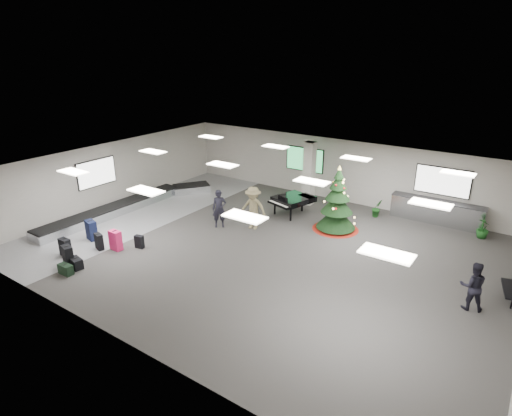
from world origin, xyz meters
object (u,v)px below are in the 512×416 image
Objects in this scene: grand_piano at (292,200)px; christmas_tree at (337,208)px; baggage_carousel at (131,205)px; potted_plant_right at (483,228)px; traveler_b at (253,208)px; service_counter at (436,211)px; pink_suitcase at (116,240)px; traveler_a at (219,209)px; potted_plant_left at (377,208)px; traveler_bench at (473,286)px.

christmas_tree is at bearing 6.67° from grand_piano.
potted_plant_right is (14.86, 6.11, 0.21)m from baggage_carousel.
christmas_tree is at bearing 23.28° from traveler_b.
baggage_carousel is at bearing -152.33° from service_counter.
pink_suitcase is at bearing -47.24° from baggage_carousel.
traveler_a is (-1.90, -3.10, 0.11)m from grand_piano.
grand_piano is at bearing -149.53° from potted_plant_left.
baggage_carousel is at bearing -18.27° from traveler_bench.
christmas_tree is 2.53m from grand_piano.
traveler_bench is 1.84× the size of potted_plant_right.
pink_suitcase is at bearing -128.16° from potted_plant_left.
traveler_b is (-6.49, -5.26, 0.41)m from service_counter.
pink_suitcase is 0.42× the size of traveler_b.
traveler_bench is at bearing -28.92° from christmas_tree.
traveler_bench is at bearing -7.38° from grand_piano.
potted_plant_left is (4.02, 4.44, -0.53)m from traveler_b.
baggage_carousel is at bearing -176.76° from traveler_b.
pink_suitcase is 4.58m from traveler_a.
grand_piano is (-2.48, 0.43, -0.25)m from christmas_tree.
potted_plant_right is (4.49, 0.19, -0.00)m from potted_plant_left.
traveler_bench is at bearing -85.09° from potted_plant_right.
traveler_a is 10.37m from traveler_bench.
traveler_b is (3.26, 4.82, 0.56)m from pink_suitcase.
grand_piano is 1.25× the size of traveler_a.
baggage_carousel is 16.07m from potted_plant_right.
traveler_bench is (9.02, -1.31, -0.18)m from traveler_b.
traveler_b is at bearing -146.89° from christmas_tree.
pink_suitcase is at bearing -133.90° from traveler_b.
traveler_b is (1.33, 0.69, 0.11)m from traveler_a.
traveler_a is at bearing 67.38° from pink_suitcase.
service_counter is 8.36m from traveler_b.
potted_plant_left reaches higher than pink_suitcase.
traveler_b is at bearing -12.26° from traveler_a.
traveler_b is (-3.05, -1.99, -0.03)m from christmas_tree.
service_counter reaches higher than pink_suitcase.
service_counter is at bearing 18.23° from potted_plant_left.
traveler_b is at bearing -27.15° from traveler_bench.
traveler_b reaches higher than traveler_a.
baggage_carousel is at bearing 135.12° from pink_suitcase.
traveler_a is (-4.38, -2.68, -0.14)m from christmas_tree.
grand_piano is 1.11× the size of traveler_b.
baggage_carousel is 7.95m from grand_piano.
traveler_bench reaches higher than potted_plant_right.
baggage_carousel is 14.50m from service_counter.
traveler_bench is at bearing -49.02° from potted_plant_left.
service_counter is 4.69× the size of potted_plant_left.
pink_suitcase is at bearing -2.94° from traveler_bench.
christmas_tree is 1.71× the size of traveler_a.
baggage_carousel is 11.94m from potted_plant_left.
traveler_a is 1.09× the size of traveler_bench.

